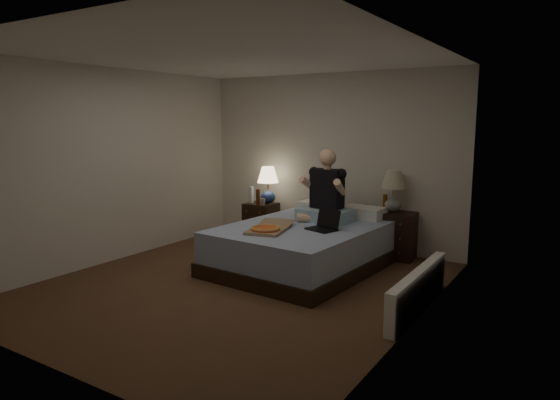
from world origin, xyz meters
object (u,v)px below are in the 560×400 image
Objects in this scene: lamp_left at (268,185)px; soda_can at (263,202)px; bed at (303,247)px; radiator at (418,290)px; lamp_right at (393,191)px; pizza_box at (265,229)px; beer_bottle_right at (385,203)px; laptop at (321,220)px; water_bottle at (251,195)px; nightstand_right at (397,235)px; beer_bottle_left at (258,197)px; nightstand_left at (261,222)px; person at (325,185)px.

soda_can is (0.02, -0.17, -0.23)m from lamp_left.
radiator is (1.64, -0.63, -0.07)m from bed.
pizza_box is at bearing -119.51° from lamp_right.
laptop is (-0.35, -1.17, -0.08)m from beer_bottle_right.
bed is 8.67× the size of water_bottle.
nightstand_right is (0.83, 1.06, 0.04)m from bed.
lamp_left is at bearing 24.95° from water_bottle.
beer_bottle_left reaches higher than soda_can.
nightstand_right is (2.10, 0.15, 0.02)m from nightstand_left.
beer_bottle_left is 0.14× the size of radiator.
nightstand_left is at bearing -176.13° from beer_bottle_right.
beer_bottle_left is (0.03, -0.12, 0.40)m from nightstand_left.
radiator is at bearing -15.55° from pizza_box.
bed is 1.36× the size of radiator.
radiator is at bearing -26.32° from beer_bottle_left.
soda_can is (0.26, -0.06, -0.07)m from water_bottle.
person is (-0.74, -0.67, 0.70)m from nightstand_right.
soda_can is (-1.15, 0.80, 0.36)m from bed.
soda_can reaches higher than nightstand_right.
beer_bottle_right is at bearing 61.69° from bed.
soda_can is 0.43× the size of beer_bottle_left.
lamp_right is 0.74× the size of pizza_box.
person is 2.74× the size of laptop.
pizza_box is at bearing -57.32° from lamp_left.
pizza_box is at bearing -49.58° from water_bottle.
beer_bottle_right is at bearing 5.02° from water_bottle.
beer_bottle_left is (-1.24, 0.79, 0.42)m from bed.
lamp_left is 0.60× the size of person.
lamp_right is 0.95m from person.
bed is 3.87× the size of lamp_left.
beer_bottle_right is 0.14× the size of radiator.
radiator is (1.81, -0.04, -0.38)m from pizza_box.
lamp_left is 3.31m from radiator.
nightstand_right is 6.22× the size of soda_can.
pizza_box is (1.07, -1.39, -0.11)m from beer_bottle_left.
person is at bearing -17.56° from water_bottle.
lamp_right is (1.94, 0.09, 0.04)m from lamp_left.
beer_bottle_left is (-0.06, -0.18, -0.17)m from lamp_left.
bed is 2.33× the size of person.
nightstand_left is 0.42m from beer_bottle_left.
beer_bottle_right reaches higher than beer_bottle_left.
person is at bearing -130.50° from beer_bottle_right.
lamp_right is at bearing 7.66° from soda_can.
lamp_right reaches higher than nightstand_left.
nightstand_left is 0.76× the size of pizza_box.
water_bottle is 1.09× the size of beer_bottle_left.
nightstand_right is 1.34m from laptop.
laptop is (1.72, -0.98, -0.04)m from water_bottle.
water_bottle is at bearing -179.66° from nightstand_right.
nightstand_left is 1.03× the size of lamp_right.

